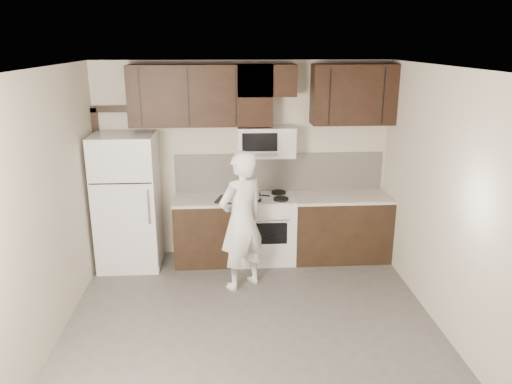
{
  "coord_description": "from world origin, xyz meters",
  "views": [
    {
      "loc": [
        -0.26,
        -4.48,
        2.94
      ],
      "look_at": [
        0.09,
        0.9,
        1.3
      ],
      "focal_mm": 35.0,
      "sensor_mm": 36.0,
      "label": 1
    }
  ],
  "objects": [
    {
      "name": "floor",
      "position": [
        0.0,
        0.0,
        0.0
      ],
      "size": [
        4.5,
        4.5,
        0.0
      ],
      "primitive_type": "plane",
      "color": "#504E4B",
      "rests_on": "ground"
    },
    {
      "name": "microwave",
      "position": [
        0.3,
        2.06,
        1.65
      ],
      "size": [
        0.76,
        0.42,
        0.4
      ],
      "color": "silver",
      "rests_on": "upper_cabinets"
    },
    {
      "name": "door_trim",
      "position": [
        -1.92,
        2.21,
        1.25
      ],
      "size": [
        0.5,
        0.08,
        2.12
      ],
      "color": "black",
      "rests_on": "floor"
    },
    {
      "name": "stove",
      "position": [
        0.3,
        1.94,
        0.46
      ],
      "size": [
        0.76,
        0.66,
        0.94
      ],
      "color": "silver",
      "rests_on": "floor"
    },
    {
      "name": "person",
      "position": [
        -0.07,
        1.16,
        0.86
      ],
      "size": [
        0.75,
        0.7,
        1.72
      ],
      "primitive_type": "imported",
      "rotation": [
        0.0,
        0.0,
        3.76
      ],
      "color": "white",
      "rests_on": "floor"
    },
    {
      "name": "counter_run",
      "position": [
        0.6,
        1.94,
        0.46
      ],
      "size": [
        2.95,
        0.64,
        0.91
      ],
      "color": "black",
      "rests_on": "floor"
    },
    {
      "name": "backsplash",
      "position": [
        0.5,
        2.24,
        1.18
      ],
      "size": [
        2.9,
        0.02,
        0.54
      ],
      "primitive_type": "cube",
      "color": "beige",
      "rests_on": "counter_run"
    },
    {
      "name": "pizza",
      "position": [
        -0.16,
        1.81,
        0.94
      ],
      "size": [
        0.35,
        0.35,
        0.02
      ],
      "primitive_type": "cylinder",
      "rotation": [
        0.0,
        0.0,
        -0.27
      ],
      "color": "beige",
      "rests_on": "baking_tray"
    },
    {
      "name": "ceiling",
      "position": [
        0.0,
        0.0,
        2.7
      ],
      "size": [
        4.5,
        4.5,
        0.0
      ],
      "primitive_type": "plane",
      "rotation": [
        3.14,
        0.0,
        0.0
      ],
      "color": "white",
      "rests_on": "back_wall"
    },
    {
      "name": "back_wall",
      "position": [
        0.0,
        2.25,
        1.35
      ],
      "size": [
        4.0,
        0.0,
        4.0
      ],
      "primitive_type": "plane",
      "rotation": [
        1.57,
        0.0,
        0.0
      ],
      "color": "beige",
      "rests_on": "ground"
    },
    {
      "name": "saucepan",
      "position": [
        0.12,
        1.79,
        0.98
      ],
      "size": [
        0.29,
        0.18,
        0.17
      ],
      "color": "silver",
      "rests_on": "stove"
    },
    {
      "name": "refrigerator",
      "position": [
        -1.55,
        1.89,
        0.9
      ],
      "size": [
        0.8,
        0.76,
        1.8
      ],
      "color": "silver",
      "rests_on": "floor"
    },
    {
      "name": "upper_cabinets",
      "position": [
        0.21,
        2.08,
        2.28
      ],
      "size": [
        3.48,
        0.35,
        0.78
      ],
      "color": "black",
      "rests_on": "back_wall"
    },
    {
      "name": "baking_tray",
      "position": [
        -0.16,
        1.81,
        0.92
      ],
      "size": [
        0.49,
        0.42,
        0.02
      ],
      "primitive_type": "cube",
      "rotation": [
        0.0,
        0.0,
        -0.27
      ],
      "color": "black",
      "rests_on": "counter_run"
    }
  ]
}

